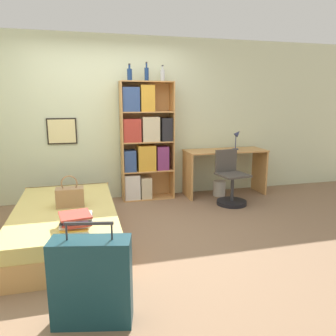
{
  "coord_description": "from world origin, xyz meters",
  "views": [
    {
      "loc": [
        -0.4,
        -3.78,
        1.62
      ],
      "look_at": [
        0.64,
        0.21,
        0.75
      ],
      "focal_mm": 35.0,
      "sensor_mm": 36.0,
      "label": 1
    }
  ],
  "objects_px": {
    "bed": "(66,223)",
    "suitcase": "(92,282)",
    "bottle_green": "(130,74)",
    "bottle_brown": "(147,74)",
    "desk_lamp": "(237,136)",
    "handbag": "(70,196)",
    "book_stack_on_bed": "(76,221)",
    "bottle_clear": "(163,75)",
    "desk": "(225,163)",
    "desk_chair": "(231,187)",
    "waste_bin": "(219,188)",
    "bookcase": "(144,142)"
  },
  "relations": [
    {
      "from": "book_stack_on_bed",
      "to": "desk_lamp",
      "type": "distance_m",
      "value": 3.32
    },
    {
      "from": "bottle_clear",
      "to": "desk_lamp",
      "type": "height_order",
      "value": "bottle_clear"
    },
    {
      "from": "bed",
      "to": "suitcase",
      "type": "height_order",
      "value": "suitcase"
    },
    {
      "from": "desk_lamp",
      "to": "waste_bin",
      "type": "distance_m",
      "value": 0.93
    },
    {
      "from": "bottle_green",
      "to": "bottle_brown",
      "type": "distance_m",
      "value": 0.27
    },
    {
      "from": "handbag",
      "to": "suitcase",
      "type": "bearing_deg",
      "value": -83.36
    },
    {
      "from": "bottle_green",
      "to": "desk_lamp",
      "type": "distance_m",
      "value": 2.05
    },
    {
      "from": "bottle_green",
      "to": "bottle_clear",
      "type": "distance_m",
      "value": 0.53
    },
    {
      "from": "suitcase",
      "to": "bookcase",
      "type": "distance_m",
      "value": 3.16
    },
    {
      "from": "suitcase",
      "to": "bookcase",
      "type": "bearing_deg",
      "value": 72.24
    },
    {
      "from": "bottle_brown",
      "to": "waste_bin",
      "type": "relative_size",
      "value": 1.12
    },
    {
      "from": "book_stack_on_bed",
      "to": "waste_bin",
      "type": "height_order",
      "value": "book_stack_on_bed"
    },
    {
      "from": "bookcase",
      "to": "desk_chair",
      "type": "relative_size",
      "value": 2.25
    },
    {
      "from": "suitcase",
      "to": "waste_bin",
      "type": "relative_size",
      "value": 3.08
    },
    {
      "from": "desk_lamp",
      "to": "waste_bin",
      "type": "relative_size",
      "value": 1.34
    },
    {
      "from": "book_stack_on_bed",
      "to": "desk_lamp",
      "type": "bearing_deg",
      "value": 36.3
    },
    {
      "from": "bookcase",
      "to": "desk",
      "type": "relative_size",
      "value": 1.38
    },
    {
      "from": "suitcase",
      "to": "desk",
      "type": "distance_m",
      "value": 3.68
    },
    {
      "from": "book_stack_on_bed",
      "to": "bottle_clear",
      "type": "xyz_separation_m",
      "value": [
        1.38,
        2.08,
        1.52
      ]
    },
    {
      "from": "suitcase",
      "to": "desk_lamp",
      "type": "distance_m",
      "value": 3.87
    },
    {
      "from": "handbag",
      "to": "waste_bin",
      "type": "height_order",
      "value": "handbag"
    },
    {
      "from": "book_stack_on_bed",
      "to": "bottle_clear",
      "type": "relative_size",
      "value": 1.53
    },
    {
      "from": "bed",
      "to": "bottle_clear",
      "type": "height_order",
      "value": "bottle_clear"
    },
    {
      "from": "bottle_green",
      "to": "desk_lamp",
      "type": "xyz_separation_m",
      "value": [
        1.79,
        -0.1,
        -0.99
      ]
    },
    {
      "from": "desk_lamp",
      "to": "waste_bin",
      "type": "xyz_separation_m",
      "value": [
        -0.32,
        -0.06,
        -0.87
      ]
    },
    {
      "from": "bottle_clear",
      "to": "bottle_green",
      "type": "bearing_deg",
      "value": -175.18
    },
    {
      "from": "desk_chair",
      "to": "desk",
      "type": "bearing_deg",
      "value": 76.34
    },
    {
      "from": "book_stack_on_bed",
      "to": "desk_chair",
      "type": "bearing_deg",
      "value": 31.65
    },
    {
      "from": "bed",
      "to": "suitcase",
      "type": "bearing_deg",
      "value": -81.03
    },
    {
      "from": "desk_chair",
      "to": "waste_bin",
      "type": "height_order",
      "value": "desk_chair"
    },
    {
      "from": "bed",
      "to": "bottle_brown",
      "type": "bearing_deg",
      "value": 47.69
    },
    {
      "from": "bed",
      "to": "desk",
      "type": "distance_m",
      "value": 2.88
    },
    {
      "from": "desk_lamp",
      "to": "bottle_green",
      "type": "bearing_deg",
      "value": 176.84
    },
    {
      "from": "desk_lamp",
      "to": "waste_bin",
      "type": "bearing_deg",
      "value": -169.53
    },
    {
      "from": "desk_chair",
      "to": "waste_bin",
      "type": "relative_size",
      "value": 3.31
    },
    {
      "from": "suitcase",
      "to": "desk_lamp",
      "type": "bearing_deg",
      "value": 48.41
    },
    {
      "from": "book_stack_on_bed",
      "to": "desk_lamp",
      "type": "height_order",
      "value": "desk_lamp"
    },
    {
      "from": "desk",
      "to": "waste_bin",
      "type": "bearing_deg",
      "value": -154.93
    },
    {
      "from": "suitcase",
      "to": "waste_bin",
      "type": "distance_m",
      "value": 3.56
    },
    {
      "from": "handbag",
      "to": "bottle_clear",
      "type": "distance_m",
      "value": 2.5
    },
    {
      "from": "book_stack_on_bed",
      "to": "desk_lamp",
      "type": "xyz_separation_m",
      "value": [
        2.64,
        1.94,
        0.53
      ]
    },
    {
      "from": "book_stack_on_bed",
      "to": "bookcase",
      "type": "relative_size",
      "value": 0.2
    },
    {
      "from": "bottle_brown",
      "to": "desk_lamp",
      "type": "height_order",
      "value": "bottle_brown"
    },
    {
      "from": "suitcase",
      "to": "bottle_green",
      "type": "bearing_deg",
      "value": 75.99
    },
    {
      "from": "bookcase",
      "to": "bottle_brown",
      "type": "relative_size",
      "value": 6.63
    },
    {
      "from": "bottle_clear",
      "to": "desk",
      "type": "relative_size",
      "value": 0.18
    },
    {
      "from": "book_stack_on_bed",
      "to": "handbag",
      "type": "bearing_deg",
      "value": 96.13
    },
    {
      "from": "handbag",
      "to": "desk_lamp",
      "type": "height_order",
      "value": "desk_lamp"
    },
    {
      "from": "waste_bin",
      "to": "bookcase",
      "type": "bearing_deg",
      "value": 172.8
    },
    {
      "from": "book_stack_on_bed",
      "to": "desk_lamp",
      "type": "relative_size",
      "value": 1.11
    }
  ]
}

